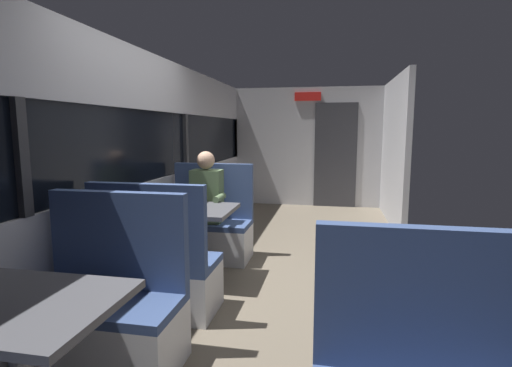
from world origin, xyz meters
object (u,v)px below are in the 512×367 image
at_px(coffee_cup_secondary, 184,202).
at_px(bench_mid_window_facing_end, 158,274).
at_px(dining_table_near_window, 18,322).
at_px(dining_table_mid_window, 188,218).
at_px(bench_mid_window_facing_entry, 210,230).
at_px(bench_near_window_facing_entry, 108,315).
at_px(seated_passenger, 208,214).

bearing_deg(coffee_cup_secondary, bench_mid_window_facing_end, -85.61).
bearing_deg(bench_mid_window_facing_end, dining_table_near_window, -90.00).
relative_size(dining_table_mid_window, bench_mid_window_facing_entry, 0.82).
relative_size(bench_mid_window_facing_end, coffee_cup_secondary, 12.22).
xyz_separation_m(bench_near_window_facing_entry, dining_table_mid_window, (0.00, 1.43, 0.31)).
xyz_separation_m(dining_table_near_window, bench_mid_window_facing_entry, (0.00, 2.83, -0.31)).
bearing_deg(seated_passenger, dining_table_near_window, -90.00).
relative_size(bench_near_window_facing_entry, bench_mid_window_facing_entry, 1.00).
bearing_deg(bench_mid_window_facing_entry, dining_table_near_window, -90.00).
distance_m(bench_near_window_facing_entry, bench_mid_window_facing_end, 0.73).
xyz_separation_m(dining_table_mid_window, coffee_cup_secondary, (-0.06, 0.07, 0.15)).
height_order(dining_table_mid_window, bench_mid_window_facing_end, bench_mid_window_facing_end).
height_order(bench_near_window_facing_entry, seated_passenger, seated_passenger).
xyz_separation_m(dining_table_near_window, bench_near_window_facing_entry, (0.00, 0.70, -0.31)).
height_order(bench_near_window_facing_entry, bench_mid_window_facing_entry, same).
bearing_deg(bench_mid_window_facing_end, seated_passenger, 90.00).
bearing_deg(bench_mid_window_facing_entry, bench_mid_window_facing_end, -90.00).
distance_m(bench_mid_window_facing_entry, coffee_cup_secondary, 0.78).
relative_size(bench_near_window_facing_entry, seated_passenger, 0.87).
height_order(dining_table_near_window, seated_passenger, seated_passenger).
height_order(dining_table_mid_window, seated_passenger, seated_passenger).
bearing_deg(bench_near_window_facing_entry, dining_table_near_window, -90.00).
distance_m(bench_mid_window_facing_end, seated_passenger, 1.34).
height_order(dining_table_near_window, bench_mid_window_facing_end, bench_mid_window_facing_end).
xyz_separation_m(bench_near_window_facing_entry, coffee_cup_secondary, (-0.06, 1.50, 0.46)).
bearing_deg(bench_mid_window_facing_entry, coffee_cup_secondary, -95.41).
xyz_separation_m(seated_passenger, coffee_cup_secondary, (-0.06, -0.55, 0.25)).
bearing_deg(dining_table_near_window, coffee_cup_secondary, 91.54).
distance_m(dining_table_mid_window, bench_mid_window_facing_entry, 0.77).
height_order(dining_table_mid_window, bench_mid_window_facing_entry, bench_mid_window_facing_entry).
distance_m(dining_table_near_window, dining_table_mid_window, 2.13).
relative_size(dining_table_near_window, bench_mid_window_facing_end, 0.82).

